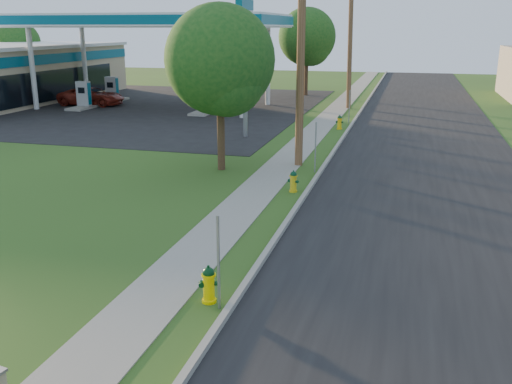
# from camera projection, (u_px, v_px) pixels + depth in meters

# --- Properties ---
(road) EXTENTS (8.00, 120.00, 0.02)m
(road) POSITION_uv_depth(u_px,v_px,m) (429.00, 232.00, 15.96)
(road) COLOR black
(road) RESTS_ON ground
(curb) EXTENTS (0.15, 120.00, 0.15)m
(curb) POSITION_uv_depth(u_px,v_px,m) (290.00, 218.00, 16.95)
(curb) COLOR gray
(curb) RESTS_ON ground
(sidewalk) EXTENTS (1.50, 120.00, 0.03)m
(sidewalk) POSITION_uv_depth(u_px,v_px,m) (234.00, 215.00, 17.40)
(sidewalk) COLOR gray
(sidewalk) RESTS_ON ground
(forecourt) EXTENTS (26.00, 28.00, 0.02)m
(forecourt) POSITION_uv_depth(u_px,v_px,m) (130.00, 106.00, 41.50)
(forecourt) COLOR black
(forecourt) RESTS_ON ground
(utility_pole_mid) EXTENTS (1.40, 0.32, 9.80)m
(utility_pole_mid) POSITION_uv_depth(u_px,v_px,m) (301.00, 43.00, 22.35)
(utility_pole_mid) COLOR brown
(utility_pole_mid) RESTS_ON ground
(utility_pole_far) EXTENTS (1.40, 0.32, 9.50)m
(utility_pole_far) POSITION_uv_depth(u_px,v_px,m) (350.00, 38.00, 39.09)
(utility_pole_far) COLOR brown
(utility_pole_far) RESTS_ON ground
(sign_post_near) EXTENTS (0.05, 0.04, 2.00)m
(sign_post_near) POSITION_uv_depth(u_px,v_px,m) (218.00, 263.00, 11.37)
(sign_post_near) COLOR gray
(sign_post_near) RESTS_ON ground
(sign_post_mid) EXTENTS (0.05, 0.04, 2.00)m
(sign_post_mid) POSITION_uv_depth(u_px,v_px,m) (315.00, 147.00, 22.31)
(sign_post_mid) COLOR gray
(sign_post_mid) RESTS_ON ground
(sign_post_far) EXTENTS (0.05, 0.04, 2.00)m
(sign_post_far) POSITION_uv_depth(u_px,v_px,m) (349.00, 107.00, 33.63)
(sign_post_far) COLOR gray
(sign_post_far) RESTS_ON ground
(gas_canopy) EXTENTS (18.18, 9.18, 6.40)m
(gas_canopy) POSITION_uv_depth(u_px,v_px,m) (151.00, 22.00, 39.36)
(gas_canopy) COLOR silver
(gas_canopy) RESTS_ON ground
(fuel_pump_nw) EXTENTS (1.20, 3.20, 1.90)m
(fuel_pump_nw) POSITION_uv_depth(u_px,v_px,m) (84.00, 98.00, 40.07)
(fuel_pump_nw) COLOR gray
(fuel_pump_nw) RESTS_ON ground
(fuel_pump_ne) EXTENTS (1.20, 3.20, 1.90)m
(fuel_pump_ne) POSITION_uv_depth(u_px,v_px,m) (204.00, 103.00, 37.82)
(fuel_pump_ne) COLOR gray
(fuel_pump_ne) RESTS_ON ground
(fuel_pump_sw) EXTENTS (1.20, 3.20, 1.90)m
(fuel_pump_sw) POSITION_uv_depth(u_px,v_px,m) (112.00, 92.00, 43.78)
(fuel_pump_sw) COLOR gray
(fuel_pump_sw) RESTS_ON ground
(fuel_pump_se) EXTENTS (1.20, 3.20, 1.90)m
(fuel_pump_se) POSITION_uv_depth(u_px,v_px,m) (223.00, 96.00, 41.53)
(fuel_pump_se) COLOR gray
(fuel_pump_se) RESTS_ON ground
(price_pylon) EXTENTS (0.34, 2.04, 6.85)m
(price_pylon) POSITION_uv_depth(u_px,v_px,m) (245.00, 29.00, 28.30)
(price_pylon) COLOR gray
(price_pylon) RESTS_ON ground
(tree_verge) EXTENTS (4.27, 4.27, 6.47)m
(tree_verge) POSITION_uv_depth(u_px,v_px,m) (222.00, 64.00, 21.79)
(tree_verge) COLOR #3D2B1C
(tree_verge) RESTS_ON ground
(tree_lot) EXTENTS (4.72, 4.72, 7.15)m
(tree_lot) POSITION_uv_depth(u_px,v_px,m) (308.00, 39.00, 46.73)
(tree_lot) COLOR #3D2B1C
(tree_lot) RESTS_ON ground
(tree_back) EXTENTS (4.07, 4.07, 6.17)m
(tree_back) POSITION_uv_depth(u_px,v_px,m) (19.00, 45.00, 53.06)
(tree_back) COLOR #3D2B1C
(tree_back) RESTS_ON ground
(hydrant_near) EXTENTS (0.42, 0.38, 0.82)m
(hydrant_near) POSITION_uv_depth(u_px,v_px,m) (209.00, 284.00, 11.81)
(hydrant_near) COLOR #FFDF00
(hydrant_near) RESTS_ON ground
(hydrant_mid) EXTENTS (0.40, 0.36, 0.77)m
(hydrant_mid) POSITION_uv_depth(u_px,v_px,m) (293.00, 181.00, 19.79)
(hydrant_mid) COLOR gold
(hydrant_mid) RESTS_ON ground
(hydrant_far) EXTENTS (0.42, 0.37, 0.81)m
(hydrant_far) POSITION_uv_depth(u_px,v_px,m) (340.00, 122.00, 32.00)
(hydrant_far) COLOR yellow
(hydrant_far) RESTS_ON ground
(car_red) EXTENTS (4.86, 2.41, 1.32)m
(car_red) POSITION_uv_depth(u_px,v_px,m) (91.00, 96.00, 41.70)
(car_red) COLOR maroon
(car_red) RESTS_ON ground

